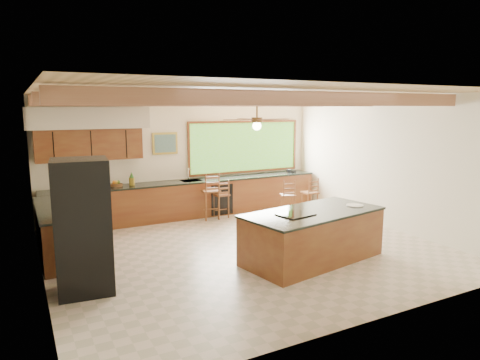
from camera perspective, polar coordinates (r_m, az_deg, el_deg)
ground at (r=8.43m, az=0.90°, el=-9.21°), size 7.20×7.20×0.00m
room_shell at (r=8.50m, az=-2.19°, el=6.18°), size 7.27×6.54×3.02m
counter_run at (r=10.24m, az=-9.96°, el=-3.27°), size 7.12×3.10×1.24m
island at (r=7.85m, az=9.65°, el=-7.30°), size 2.76×1.65×0.92m
refrigerator at (r=6.72m, az=-20.21°, el=-5.83°), size 0.85×0.83×2.00m
bar_stool_a at (r=10.62m, az=-2.42°, el=-2.07°), size 0.35×0.35×0.97m
bar_stool_b at (r=10.46m, az=-3.84°, el=-1.57°), size 0.47×0.47×1.18m
bar_stool_c at (r=10.59m, az=6.57°, el=-2.13°), size 0.46×0.46×0.98m
bar_stool_d at (r=10.97m, az=9.46°, el=-1.76°), size 0.37×0.37×0.98m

